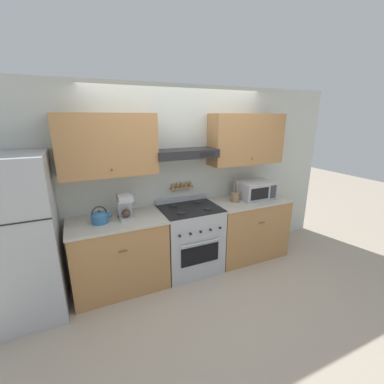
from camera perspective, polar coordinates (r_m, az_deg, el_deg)
The scene contains 10 objects.
ground_plane at distance 3.67m, azimuth 1.84°, elevation -19.09°, with size 16.00×16.00×0.00m, color #B2A38E.
wall_back at distance 3.63m, azimuth -2.33°, elevation 5.74°, with size 5.20×0.46×2.55m.
counter_left at distance 3.47m, azimuth -15.83°, elevation -13.05°, with size 1.16×0.68×0.93m.
counter_right at distance 4.16m, azimuth 12.15°, elevation -7.62°, with size 1.17×0.68×0.93m.
stove_range at distance 3.69m, azimuth -0.43°, elevation -10.34°, with size 0.80×0.68×1.01m.
refrigerator at distance 3.27m, azimuth -34.16°, elevation -8.88°, with size 0.75×0.77×1.79m.
tea_kettle at distance 3.22m, azimuth -19.80°, elevation -5.22°, with size 0.25×0.19×0.21m.
coffee_maker at distance 3.25m, azimuth -14.66°, elevation -3.03°, with size 0.17×0.23×0.30m.
microwave at distance 4.03m, azimuth 13.76°, elevation 0.48°, with size 0.51×0.40×0.26m.
utensil_crock at distance 3.82m, azimuth 9.58°, elevation -0.99°, with size 0.12×0.12×0.30m.
Camera 1 is at (-1.34, -2.67, 2.14)m, focal length 24.00 mm.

